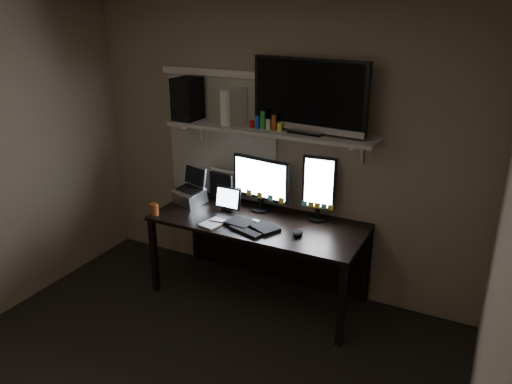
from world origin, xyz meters
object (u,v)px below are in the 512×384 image
Objects in this scene: tv at (309,96)px; speaker at (187,99)px; tablet at (228,199)px; cup at (155,209)px; monitor_landscape at (261,184)px; game_console at (234,106)px; mouse at (298,233)px; monitor_portrait at (319,188)px; desk at (264,234)px; keyboard at (252,225)px; laptop at (189,187)px.

tv is 1.13m from speaker.
tablet is 2.48× the size of cup.
game_console reaches higher than monitor_landscape.
game_console is (-0.75, 0.34, 0.88)m from mouse.
cup is (-1.26, -0.17, 0.03)m from mouse.
tablet reaches higher than mouse.
monitor_portrait is at bearing 3.79° from speaker.
desk is 1.36m from speaker.
cup is at bearing -97.16° from speaker.
monitor_portrait is at bearing 75.09° from mouse.
game_console reaches higher than keyboard.
laptop is 0.33× the size of tv.
tv reaches higher than desk.
tv is at bearing 64.19° from keyboard.
monitor_landscape is 0.90m from tv.
tablet is 0.95m from speaker.
tv is (1.07, 0.13, 0.88)m from laptop.
keyboard is at bearing -86.56° from desk.
desk is 14.85× the size of mouse.
keyboard is (0.02, -0.26, 0.19)m from desk.
mouse is 1.20m from game_console.
desk is at bearing -160.58° from tv.
monitor_landscape is at bearing 122.76° from keyboard.
monitor_landscape is 0.52m from monitor_portrait.
keyboard is (0.09, -0.35, -0.23)m from monitor_landscape.
keyboard is 0.88m from cup.
desk is 5.60× the size of laptop.
tv is at bearing 92.51° from mouse.
laptop is at bearing -175.92° from desk.
mouse is (0.39, 0.02, 0.01)m from keyboard.
laptop is at bearing -159.49° from monitor_landscape.
game_console is at bearing 37.93° from laptop.
cup is at bearing -118.11° from game_console.
mouse is (0.41, -0.24, 0.20)m from desk.
game_console is (-0.35, 0.36, 0.88)m from keyboard.
game_console reaches higher than tablet.
monitor_landscape reaches higher than keyboard.
laptop reaches higher than keyboard.
keyboard is at bearing -127.81° from tv.
tv reaches higher than cup.
speaker is (-0.78, 0.06, 1.11)m from desk.
tablet is 1.15m from tv.
monitor_portrait reaches higher than monitor_landscape.
monitor_landscape reaches higher than desk.
cup is (-1.29, -0.53, -0.23)m from monitor_portrait.
monitor_landscape is 2.21× the size of tablet.
monitor_portrait is 2.23× the size of tablet.
monitor_portrait is 0.59× the size of tv.
cup is at bearing 178.14° from mouse.
speaker is (-0.05, 0.12, 0.77)m from laptop.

